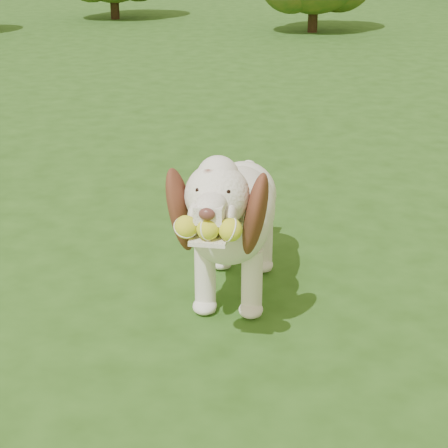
{
  "coord_description": "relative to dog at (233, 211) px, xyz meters",
  "views": [
    {
      "loc": [
        -0.44,
        -3.69,
        1.68
      ],
      "look_at": [
        -0.46,
        -0.85,
        0.48
      ],
      "focal_mm": 60.0,
      "sensor_mm": 36.0,
      "label": 1
    }
  ],
  "objects": [
    {
      "name": "dog",
      "position": [
        0.0,
        0.0,
        0.0
      ],
      "size": [
        0.54,
        1.26,
        0.82
      ],
      "rotation": [
        0.0,
        0.0,
        -0.15
      ],
      "color": "white",
      "rests_on": "ground"
    },
    {
      "name": "ground",
      "position": [
        0.42,
        0.6,
        -0.44
      ],
      "size": [
        80.0,
        80.0,
        0.0
      ],
      "primitive_type": "plane",
      "color": "#254914",
      "rests_on": "ground"
    }
  ]
}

